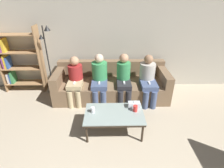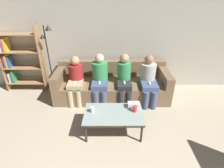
{
  "view_description": "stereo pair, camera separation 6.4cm",
  "coord_description": "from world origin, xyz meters",
  "px_view_note": "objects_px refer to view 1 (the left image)",
  "views": [
    {
      "loc": [
        -0.06,
        -0.42,
        2.34
      ],
      "look_at": [
        0.0,
        2.73,
        0.67
      ],
      "focal_mm": 28.0,
      "sensor_mm": 36.0,
      "label": 1
    },
    {
      "loc": [
        0.0,
        -0.42,
        2.34
      ],
      "look_at": [
        0.0,
        2.73,
        0.67
      ],
      "focal_mm": 28.0,
      "sensor_mm": 36.0,
      "label": 2
    }
  ],
  "objects_px": {
    "coffee_table": "(114,115)",
    "cup_near_left": "(93,110)",
    "seated_person_left_end": "(75,79)",
    "couch": "(111,85)",
    "tissue_box": "(134,105)",
    "seated_person_mid_left": "(99,77)",
    "standing_lamp": "(48,54)",
    "cup_near_right": "(135,108)",
    "seated_person_mid_right": "(124,77)",
    "bookshelf": "(16,60)",
    "seated_person_right_end": "(148,77)"
  },
  "relations": [
    {
      "from": "cup_near_left",
      "to": "bookshelf",
      "type": "xyz_separation_m",
      "value": [
        -2.03,
        1.62,
        0.36
      ]
    },
    {
      "from": "couch",
      "to": "seated_person_mid_right",
      "type": "xyz_separation_m",
      "value": [
        0.28,
        -0.21,
        0.31
      ]
    },
    {
      "from": "bookshelf",
      "to": "cup_near_right",
      "type": "bearing_deg",
      "value": -29.74
    },
    {
      "from": "cup_near_right",
      "to": "seated_person_mid_left",
      "type": "bearing_deg",
      "value": 123.2
    },
    {
      "from": "standing_lamp",
      "to": "seated_person_mid_right",
      "type": "bearing_deg",
      "value": -12.96
    },
    {
      "from": "coffee_table",
      "to": "seated_person_right_end",
      "type": "relative_size",
      "value": 0.96
    },
    {
      "from": "couch",
      "to": "seated_person_mid_left",
      "type": "distance_m",
      "value": 0.46
    },
    {
      "from": "bookshelf",
      "to": "seated_person_mid_left",
      "type": "bearing_deg",
      "value": -14.43
    },
    {
      "from": "seated_person_left_end",
      "to": "cup_near_right",
      "type": "bearing_deg",
      "value": -39.92
    },
    {
      "from": "cup_near_left",
      "to": "seated_person_left_end",
      "type": "bearing_deg",
      "value": 114.45
    },
    {
      "from": "cup_near_left",
      "to": "seated_person_mid_left",
      "type": "height_order",
      "value": "seated_person_mid_left"
    },
    {
      "from": "tissue_box",
      "to": "seated_person_left_end",
      "type": "height_order",
      "value": "seated_person_left_end"
    },
    {
      "from": "coffee_table",
      "to": "seated_person_right_end",
      "type": "height_order",
      "value": "seated_person_right_end"
    },
    {
      "from": "bookshelf",
      "to": "seated_person_mid_left",
      "type": "distance_m",
      "value": 2.18
    },
    {
      "from": "cup_near_right",
      "to": "standing_lamp",
      "type": "xyz_separation_m",
      "value": [
        -1.92,
        1.45,
        0.57
      ]
    },
    {
      "from": "coffee_table",
      "to": "seated_person_mid_right",
      "type": "height_order",
      "value": "seated_person_mid_right"
    },
    {
      "from": "coffee_table",
      "to": "seated_person_mid_right",
      "type": "distance_m",
      "value": 1.15
    },
    {
      "from": "bookshelf",
      "to": "standing_lamp",
      "type": "xyz_separation_m",
      "value": [
        0.87,
        -0.14,
        0.22
      ]
    },
    {
      "from": "cup_near_right",
      "to": "seated_person_right_end",
      "type": "relative_size",
      "value": 0.11
    },
    {
      "from": "bookshelf",
      "to": "seated_person_left_end",
      "type": "distance_m",
      "value": 1.66
    },
    {
      "from": "seated_person_mid_left",
      "to": "seated_person_left_end",
      "type": "bearing_deg",
      "value": -179.0
    },
    {
      "from": "standing_lamp",
      "to": "cup_near_right",
      "type": "bearing_deg",
      "value": -37.13
    },
    {
      "from": "seated_person_left_end",
      "to": "tissue_box",
      "type": "bearing_deg",
      "value": -36.21
    },
    {
      "from": "cup_near_right",
      "to": "seated_person_left_end",
      "type": "bearing_deg",
      "value": 140.08
    },
    {
      "from": "couch",
      "to": "seated_person_mid_right",
      "type": "distance_m",
      "value": 0.47
    },
    {
      "from": "coffee_table",
      "to": "cup_near_left",
      "type": "bearing_deg",
      "value": 175.17
    },
    {
      "from": "standing_lamp",
      "to": "tissue_box",
      "type": "bearing_deg",
      "value": -34.57
    },
    {
      "from": "couch",
      "to": "bookshelf",
      "type": "height_order",
      "value": "bookshelf"
    },
    {
      "from": "tissue_box",
      "to": "seated_person_mid_right",
      "type": "relative_size",
      "value": 0.2
    },
    {
      "from": "seated_person_mid_left",
      "to": "seated_person_right_end",
      "type": "bearing_deg",
      "value": -0.78
    },
    {
      "from": "coffee_table",
      "to": "seated_person_left_end",
      "type": "distance_m",
      "value": 1.41
    },
    {
      "from": "cup_near_left",
      "to": "seated_person_mid_left",
      "type": "distance_m",
      "value": 1.09
    },
    {
      "from": "tissue_box",
      "to": "seated_person_right_end",
      "type": "relative_size",
      "value": 0.2
    },
    {
      "from": "seated_person_right_end",
      "to": "cup_near_left",
      "type": "bearing_deg",
      "value": -138.35
    },
    {
      "from": "standing_lamp",
      "to": "seated_person_mid_right",
      "type": "height_order",
      "value": "standing_lamp"
    },
    {
      "from": "tissue_box",
      "to": "standing_lamp",
      "type": "height_order",
      "value": "standing_lamp"
    },
    {
      "from": "seated_person_mid_left",
      "to": "coffee_table",
      "type": "bearing_deg",
      "value": -74.49
    },
    {
      "from": "couch",
      "to": "tissue_box",
      "type": "height_order",
      "value": "couch"
    },
    {
      "from": "seated_person_left_end",
      "to": "seated_person_mid_right",
      "type": "height_order",
      "value": "seated_person_mid_right"
    },
    {
      "from": "bookshelf",
      "to": "seated_person_right_end",
      "type": "bearing_deg",
      "value": -9.8
    },
    {
      "from": "seated_person_mid_left",
      "to": "standing_lamp",
      "type": "bearing_deg",
      "value": 162.02
    },
    {
      "from": "tissue_box",
      "to": "seated_person_mid_left",
      "type": "relative_size",
      "value": 0.2
    },
    {
      "from": "tissue_box",
      "to": "standing_lamp",
      "type": "distance_m",
      "value": 2.4
    },
    {
      "from": "couch",
      "to": "cup_near_left",
      "type": "height_order",
      "value": "couch"
    },
    {
      "from": "cup_near_right",
      "to": "tissue_box",
      "type": "height_order",
      "value": "tissue_box"
    },
    {
      "from": "tissue_box",
      "to": "seated_person_left_end",
      "type": "distance_m",
      "value": 1.55
    },
    {
      "from": "seated_person_mid_right",
      "to": "seated_person_right_end",
      "type": "bearing_deg",
      "value": -0.31
    },
    {
      "from": "cup_near_left",
      "to": "bookshelf",
      "type": "bearing_deg",
      "value": 141.46
    },
    {
      "from": "standing_lamp",
      "to": "seated_person_left_end",
      "type": "xyz_separation_m",
      "value": [
        0.67,
        -0.41,
        -0.46
      ]
    },
    {
      "from": "standing_lamp",
      "to": "seated_person_right_end",
      "type": "xyz_separation_m",
      "value": [
        2.35,
        -0.41,
        -0.45
      ]
    }
  ]
}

